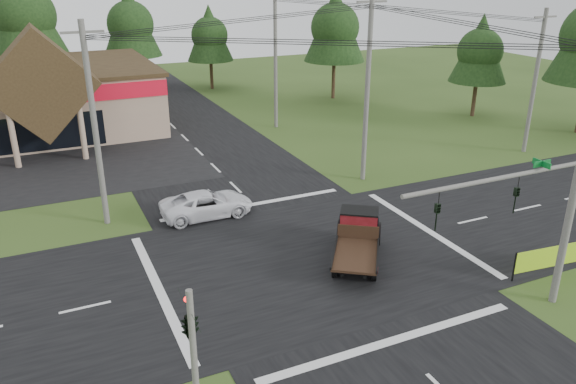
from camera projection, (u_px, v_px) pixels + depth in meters
ground at (307, 258)px, 26.46m from camera, size 120.00×120.00×0.00m
road_ns at (307, 258)px, 26.45m from camera, size 12.00×120.00×0.02m
road_ew at (307, 258)px, 26.45m from camera, size 120.00×12.00×0.02m
traffic_signal_mast at (540, 209)px, 20.74m from camera, size 8.12×0.24×7.00m
traffic_signal_corner at (189, 314)px, 16.06m from camera, size 0.53×2.48×4.40m
utility_pole_nw at (95, 125)px, 28.08m from camera, size 2.00×0.30×10.50m
utility_pole_ne at (367, 88)px, 34.11m from camera, size 2.00×0.30×11.50m
utility_pole_far at (535, 81)px, 39.79m from camera, size 2.00×0.30×10.20m
utility_pole_n at (275, 59)px, 45.97m from camera, size 2.00×0.30×11.20m
tree_row_c at (25, 12)px, 53.88m from camera, size 7.28×7.28×13.13m
tree_row_d at (130, 22)px, 59.10m from camera, size 6.16×6.16×11.11m
tree_row_e at (209, 33)px, 61.03m from camera, size 5.04×5.04×9.09m
tree_side_ne at (335, 25)px, 55.98m from camera, size 6.16×6.16×11.11m
tree_side_e_near at (480, 49)px, 49.47m from camera, size 5.04×5.04×9.09m
antique_flatbed_truck at (357, 240)px, 25.73m from camera, size 4.64×5.46×2.20m
roadside_banner at (551, 260)px, 24.84m from camera, size 4.10×0.51×1.40m
white_pickup at (207, 204)px, 30.68m from camera, size 5.04×2.34×1.40m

